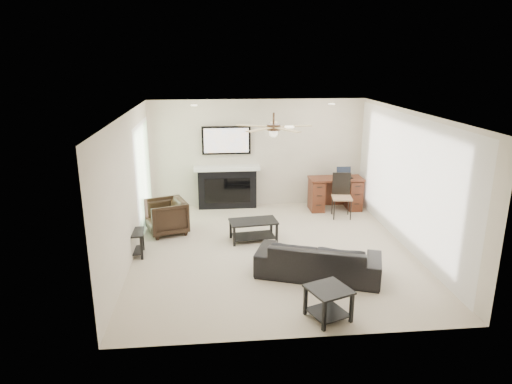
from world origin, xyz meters
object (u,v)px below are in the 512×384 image
desk (335,194)px  fireplace_unit (227,168)px  sofa (318,259)px  armchair (166,217)px  coffee_table (253,230)px

desk → fireplace_unit: bearing=171.2°
fireplace_unit → desk: fireplace_unit is taller
sofa → desk: size_ratio=1.61×
sofa → fireplace_unit: (-1.32, 3.67, 0.67)m
armchair → fireplace_unit: bearing=120.7°
coffee_table → desk: (2.06, 1.68, 0.18)m
sofa → desk: desk is taller
sofa → armchair: (-2.60, 2.15, 0.06)m
armchair → desk: (3.76, 1.13, 0.04)m
coffee_table → desk: 2.66m
sofa → desk: bearing=-89.6°
fireplace_unit → armchair: bearing=-130.1°
armchair → coffee_table: (1.70, -0.55, -0.14)m
armchair → fireplace_unit: (1.28, 1.52, 0.61)m
sofa → coffee_table: sofa is taller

